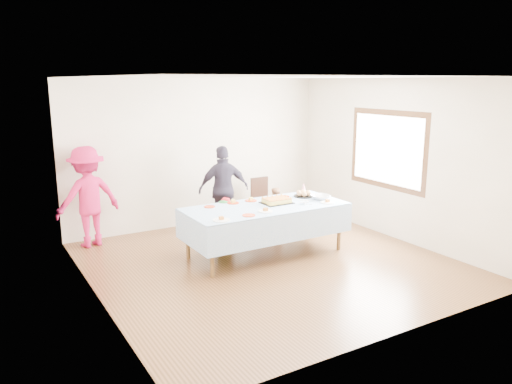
% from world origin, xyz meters
% --- Properties ---
extents(ground, '(5.00, 5.00, 0.00)m').
position_xyz_m(ground, '(0.00, 0.00, 0.00)').
color(ground, '#482D14').
rests_on(ground, ground).
extents(room_walls, '(5.04, 5.04, 2.72)m').
position_xyz_m(room_walls, '(0.05, 0.00, 1.77)').
color(room_walls, beige).
rests_on(room_walls, ground).
extents(party_table, '(2.50, 1.10, 0.78)m').
position_xyz_m(party_table, '(0.14, 0.37, 0.72)').
color(party_table, brown).
rests_on(party_table, ground).
extents(birthday_cake, '(0.46, 0.35, 0.08)m').
position_xyz_m(birthday_cake, '(0.38, 0.42, 0.82)').
color(birthday_cake, black).
rests_on(birthday_cake, party_table).
extents(rolls_tray, '(0.33, 0.33, 0.10)m').
position_xyz_m(rolls_tray, '(1.01, 0.57, 0.82)').
color(rolls_tray, black).
rests_on(rolls_tray, party_table).
extents(punch_bowl, '(0.29, 0.29, 0.07)m').
position_xyz_m(punch_bowl, '(1.12, 0.27, 0.82)').
color(punch_bowl, silver).
rests_on(punch_bowl, party_table).
extents(party_hat, '(0.10, 0.10, 0.17)m').
position_xyz_m(party_hat, '(1.19, 0.83, 0.86)').
color(party_hat, silver).
rests_on(party_hat, party_table).
extents(fork_pile, '(0.24, 0.18, 0.07)m').
position_xyz_m(fork_pile, '(0.72, 0.15, 0.81)').
color(fork_pile, white).
rests_on(fork_pile, party_table).
extents(plate_red_far_a, '(0.17, 0.17, 0.01)m').
position_xyz_m(plate_red_far_a, '(-0.63, 0.73, 0.79)').
color(plate_red_far_a, red).
rests_on(plate_red_far_a, party_table).
extents(plate_red_far_b, '(0.19, 0.19, 0.01)m').
position_xyz_m(plate_red_far_b, '(-0.21, 0.76, 0.79)').
color(plate_red_far_b, red).
rests_on(plate_red_far_b, party_table).
extents(plate_red_far_c, '(0.19, 0.19, 0.01)m').
position_xyz_m(plate_red_far_c, '(0.10, 0.75, 0.79)').
color(plate_red_far_c, red).
rests_on(plate_red_far_c, party_table).
extents(plate_red_far_d, '(0.19, 0.19, 0.01)m').
position_xyz_m(plate_red_far_d, '(0.71, 0.71, 0.79)').
color(plate_red_far_d, red).
rests_on(plate_red_far_d, party_table).
extents(plate_red_near, '(0.19, 0.19, 0.01)m').
position_xyz_m(plate_red_near, '(-0.37, 0.00, 0.79)').
color(plate_red_near, red).
rests_on(plate_red_near, party_table).
extents(plate_white_left, '(0.24, 0.24, 0.01)m').
position_xyz_m(plate_white_left, '(-0.81, -0.02, 0.79)').
color(plate_white_left, white).
rests_on(plate_white_left, party_table).
extents(plate_white_mid, '(0.21, 0.21, 0.01)m').
position_xyz_m(plate_white_mid, '(-0.04, 0.07, 0.79)').
color(plate_white_mid, white).
rests_on(plate_white_mid, party_table).
extents(plate_white_right, '(0.22, 0.22, 0.01)m').
position_xyz_m(plate_white_right, '(1.08, 0.03, 0.79)').
color(plate_white_right, white).
rests_on(plate_white_right, party_table).
extents(dining_chair, '(0.37, 0.37, 0.86)m').
position_xyz_m(dining_chair, '(1.04, 1.94, 0.48)').
color(dining_chair, black).
rests_on(dining_chair, ground).
extents(toddler_left, '(0.32, 0.21, 0.84)m').
position_xyz_m(toddler_left, '(-0.25, 0.97, 0.42)').
color(toddler_left, red).
rests_on(toddler_left, ground).
extents(toddler_mid, '(0.46, 0.37, 0.81)m').
position_xyz_m(toddler_mid, '(-0.30, 0.90, 0.41)').
color(toddler_mid, '#277732').
rests_on(toddler_mid, ground).
extents(toddler_right, '(0.44, 0.38, 0.77)m').
position_xyz_m(toddler_right, '(1.01, 1.45, 0.38)').
color(toddler_right, tan).
rests_on(toddler_right, ground).
extents(adult_left, '(1.16, 0.80, 1.64)m').
position_xyz_m(adult_left, '(-2.10, 2.20, 0.82)').
color(adult_left, '#B8174C').
rests_on(adult_left, ground).
extents(adult_right, '(0.96, 0.57, 1.54)m').
position_xyz_m(adult_right, '(0.15, 1.80, 0.77)').
color(adult_right, '#302B3C').
rests_on(adult_right, ground).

